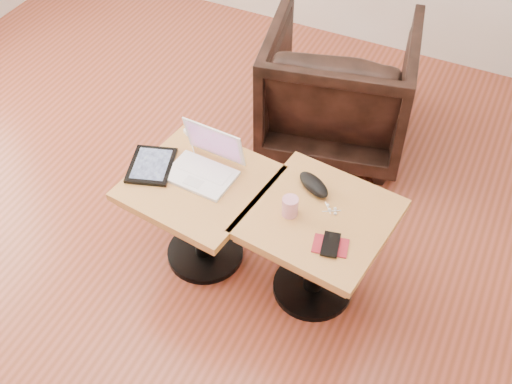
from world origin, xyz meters
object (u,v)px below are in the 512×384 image
at_px(side_table_left, 201,200).
at_px(armchair, 339,86).
at_px(laptop, 205,164).
at_px(striped_cup, 290,206).
at_px(side_table_right, 318,235).

distance_m(side_table_left, armchair, 1.16).
bearing_deg(laptop, side_table_left, -85.50).
height_order(laptop, striped_cup, laptop).
xyz_separation_m(side_table_left, side_table_right, (0.56, 0.04, 0.00)).
bearing_deg(side_table_left, armchair, 84.38).
distance_m(side_table_right, laptop, 0.59).
relative_size(side_table_right, armchair, 0.79).
xyz_separation_m(striped_cup, armchair, (-0.19, 1.14, -0.20)).
distance_m(side_table_left, striped_cup, 0.48).
bearing_deg(striped_cup, side_table_right, 21.75).
bearing_deg(laptop, striped_cup, -5.61).
bearing_deg(side_table_right, armchair, 113.07).
bearing_deg(armchair, side_table_left, 65.28).
bearing_deg(armchair, side_table_right, 93.86).
bearing_deg(side_table_left, striped_cup, 5.87).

